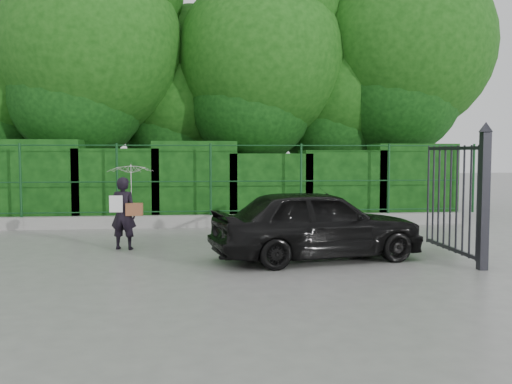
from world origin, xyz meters
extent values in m
plane|color=gray|center=(0.00, 0.00, 0.00)|extent=(80.00, 80.00, 0.00)
cube|color=#9E9E99|center=(0.00, 4.50, 0.15)|extent=(14.00, 0.25, 0.30)
cylinder|color=#123F1B|center=(-4.20, 4.50, 1.20)|extent=(0.06, 0.06, 1.80)
cylinder|color=#123F1B|center=(-1.90, 4.50, 1.20)|extent=(0.06, 0.06, 1.80)
cylinder|color=#123F1B|center=(0.40, 4.50, 1.20)|extent=(0.06, 0.06, 1.80)
cylinder|color=#123F1B|center=(2.70, 4.50, 1.20)|extent=(0.06, 0.06, 1.80)
cylinder|color=#123F1B|center=(5.00, 4.50, 1.20)|extent=(0.06, 0.06, 1.80)
cylinder|color=#123F1B|center=(7.30, 4.50, 1.20)|extent=(0.06, 0.06, 1.80)
cylinder|color=#123F1B|center=(0.00, 4.50, 0.40)|extent=(13.60, 0.03, 0.03)
cylinder|color=#123F1B|center=(0.00, 4.50, 1.15)|extent=(13.60, 0.03, 0.03)
cylinder|color=#123F1B|center=(0.00, 4.50, 2.05)|extent=(13.60, 0.03, 0.03)
cube|color=black|center=(-4.00, 5.50, 1.10)|extent=(2.20, 1.20, 2.21)
cube|color=black|center=(-2.00, 5.50, 0.99)|extent=(2.20, 1.20, 1.98)
cube|color=black|center=(0.00, 5.50, 1.09)|extent=(2.20, 1.20, 2.17)
cube|color=black|center=(2.00, 5.50, 0.92)|extent=(2.20, 1.20, 1.85)
cube|color=black|center=(4.00, 5.50, 0.97)|extent=(2.20, 1.20, 1.93)
cube|color=black|center=(6.00, 5.50, 1.06)|extent=(2.20, 1.20, 2.11)
cylinder|color=black|center=(-5.50, 8.00, 1.88)|extent=(0.36, 0.36, 3.75)
sphere|color=#14470F|center=(-5.50, 8.00, 4.12)|extent=(4.50, 4.50, 4.50)
cylinder|color=black|center=(-3.00, 7.20, 2.25)|extent=(0.36, 0.36, 4.50)
sphere|color=#14470F|center=(-3.00, 7.20, 4.95)|extent=(5.40, 5.40, 5.40)
cylinder|color=black|center=(-0.50, 8.50, 1.62)|extent=(0.36, 0.36, 3.25)
sphere|color=#14470F|center=(-0.50, 8.50, 3.58)|extent=(3.90, 3.90, 3.90)
cylinder|color=black|center=(2.00, 7.50, 2.12)|extent=(0.36, 0.36, 4.25)
sphere|color=#14470F|center=(2.00, 7.50, 4.68)|extent=(5.10, 5.10, 5.10)
cylinder|color=black|center=(4.50, 8.20, 1.75)|extent=(0.36, 0.36, 3.50)
sphere|color=#14470F|center=(4.50, 8.20, 3.85)|extent=(4.20, 4.20, 4.20)
cylinder|color=black|center=(6.50, 7.80, 2.38)|extent=(0.36, 0.36, 4.75)
sphere|color=#14470F|center=(6.50, 7.80, 5.23)|extent=(5.70, 5.70, 5.70)
cube|color=#232329|center=(4.60, -1.20, 1.10)|extent=(0.14, 0.14, 2.20)
cone|color=#232329|center=(4.60, -1.20, 2.28)|extent=(0.22, 0.22, 0.16)
cube|color=#232329|center=(4.60, -0.05, 0.15)|extent=(0.05, 2.00, 0.06)
cube|color=#232329|center=(4.60, -0.05, 1.95)|extent=(0.05, 2.00, 0.06)
cylinder|color=#232329|center=(4.60, -1.00, 1.05)|extent=(0.04, 0.04, 1.90)
cylinder|color=#232329|center=(4.60, -0.75, 1.05)|extent=(0.04, 0.04, 1.90)
cylinder|color=#232329|center=(4.60, -0.50, 1.05)|extent=(0.04, 0.04, 1.90)
cylinder|color=#232329|center=(4.60, -0.25, 1.05)|extent=(0.04, 0.04, 1.90)
cylinder|color=#232329|center=(4.60, 0.00, 1.05)|extent=(0.04, 0.04, 1.90)
cylinder|color=#232329|center=(4.60, 0.25, 1.05)|extent=(0.04, 0.04, 1.90)
cylinder|color=#232329|center=(4.60, 0.50, 1.05)|extent=(0.04, 0.04, 1.90)
cylinder|color=#232329|center=(4.60, 0.75, 1.05)|extent=(0.04, 0.04, 1.90)
cylinder|color=#232329|center=(4.60, 1.00, 1.05)|extent=(0.04, 0.04, 1.90)
imported|color=black|center=(-1.36, 1.35, 0.70)|extent=(0.58, 0.45, 1.41)
imported|color=white|center=(-1.21, 1.40, 1.26)|extent=(0.88, 0.89, 0.80)
cube|color=brown|center=(-1.14, 1.27, 0.79)|extent=(0.32, 0.15, 0.24)
cube|color=white|center=(-1.48, 1.23, 0.90)|extent=(0.25, 0.02, 0.32)
imported|color=black|center=(2.15, -0.05, 0.63)|extent=(3.93, 2.21, 1.26)
camera|label=1|loc=(0.07, -9.80, 1.88)|focal=40.00mm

